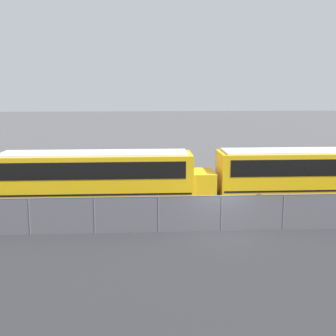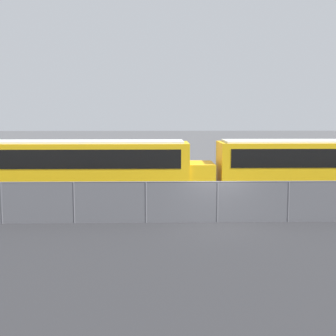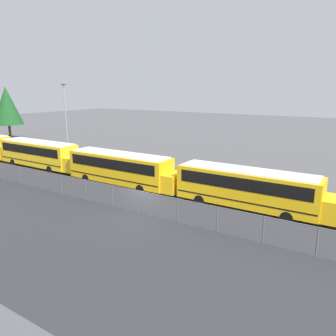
# 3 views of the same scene
# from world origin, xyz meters

# --- Properties ---
(ground_plane) EXTENTS (200.00, 200.00, 0.00)m
(ground_plane) POSITION_xyz_m (0.00, 0.00, 0.00)
(ground_plane) COLOR #4C4C4F
(road_strip) EXTENTS (149.35, 12.00, 0.01)m
(road_strip) POSITION_xyz_m (0.00, -6.00, 0.00)
(road_strip) COLOR #2B2B2D
(road_strip) RESTS_ON ground_plane
(fence) EXTENTS (115.42, 0.07, 1.78)m
(fence) POSITION_xyz_m (0.00, -0.00, 0.91)
(fence) COLOR #9EA0A5
(fence) RESTS_ON ground_plane
(school_bus_3) EXTENTS (12.42, 2.61, 3.21)m
(school_bus_3) POSITION_xyz_m (-6.15, 4.83, 1.89)
(school_bus_3) COLOR yellow
(school_bus_3) RESTS_ON ground_plane
(school_bus_4) EXTENTS (12.42, 2.61, 3.21)m
(school_bus_4) POSITION_xyz_m (6.48, 5.05, 1.89)
(school_bus_4) COLOR yellow
(school_bus_4) RESTS_ON ground_plane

